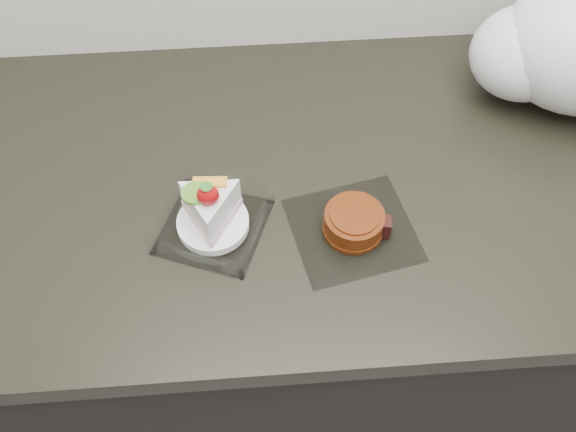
{
  "coord_description": "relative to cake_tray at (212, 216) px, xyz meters",
  "views": [
    {
      "loc": [
        -0.17,
        1.07,
        1.68
      ],
      "look_at": [
        -0.13,
        1.59,
        0.94
      ],
      "focal_mm": 40.0,
      "sensor_mm": 36.0,
      "label": 1
    }
  ],
  "objects": [
    {
      "name": "mooncake_wrap",
      "position": [
        0.2,
        -0.02,
        -0.01
      ],
      "size": [
        0.2,
        0.2,
        0.04
      ],
      "rotation": [
        0.0,
        0.0,
        0.39
      ],
      "color": "white",
      "rests_on": "counter"
    },
    {
      "name": "counter",
      "position": [
        0.24,
        0.09,
        -0.48
      ],
      "size": [
        2.04,
        0.64,
        0.9
      ],
      "color": "black",
      "rests_on": "ground"
    },
    {
      "name": "cake_tray",
      "position": [
        0.0,
        0.0,
        0.0
      ],
      "size": [
        0.19,
        0.19,
        0.11
      ],
      "rotation": [
        0.0,
        0.0,
        -0.38
      ],
      "color": "white",
      "rests_on": "counter"
    }
  ]
}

